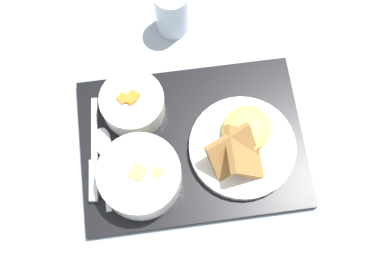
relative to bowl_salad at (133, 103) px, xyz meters
The scene contains 8 objects.
ground_plane 0.13m from the bowl_salad, 43.44° to the right, with size 4.00×4.00×0.00m, color #99A3AD.
serving_tray 0.13m from the bowl_salad, 43.44° to the right, with size 0.43×0.33×0.02m.
bowl_salad is the anchor object (origin of this frame).
bowl_soup 0.14m from the bowl_salad, 95.09° to the right, with size 0.14×0.14×0.06m.
plate_main 0.21m from the bowl_salad, 33.18° to the right, with size 0.19×0.19×0.08m.
knife 0.14m from the bowl_salad, 132.59° to the right, with size 0.04×0.19×0.01m.
spoon 0.10m from the bowl_salad, 133.11° to the right, with size 0.03×0.15×0.01m.
glass_water 0.20m from the bowl_salad, 57.29° to the left, with size 0.06×0.06×0.11m.
Camera 1 is at (-0.06, -0.26, 0.84)m, focal length 45.00 mm.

